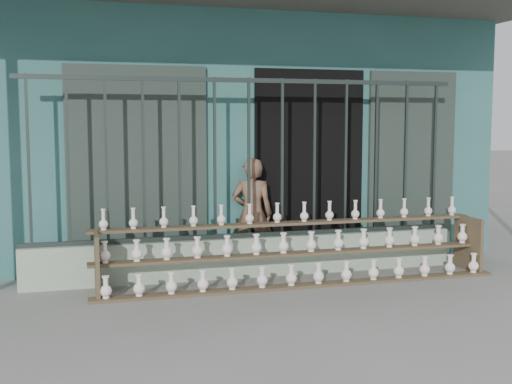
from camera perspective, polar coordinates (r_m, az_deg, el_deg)
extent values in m
plane|color=slate|center=(6.22, 2.49, -10.16)|extent=(60.00, 60.00, 0.00)
cube|color=#2E615F|center=(10.15, -4.98, 5.29)|extent=(7.00, 5.00, 3.20)
cube|color=black|center=(8.01, 4.66, 2.21)|extent=(1.40, 0.12, 2.40)
cube|color=#232E29|center=(7.51, -10.48, 1.87)|extent=(1.60, 0.08, 2.40)
cube|color=#232E29|center=(8.55, 13.60, 2.31)|extent=(1.20, 0.08, 2.40)
cube|color=#9DB49B|center=(7.38, -0.62, -5.75)|extent=(5.00, 0.20, 0.45)
cube|color=#283330|center=(7.01, -19.56, 2.55)|extent=(0.03, 0.03, 1.80)
cube|color=#283330|center=(6.99, -16.36, 2.65)|extent=(0.03, 0.03, 1.80)
cube|color=#283330|center=(7.00, -13.15, 2.74)|extent=(0.03, 0.03, 1.80)
cube|color=#283330|center=(7.02, -9.95, 2.82)|extent=(0.03, 0.03, 1.80)
cube|color=#283330|center=(7.07, -6.79, 2.89)|extent=(0.03, 0.03, 1.80)
cube|color=#283330|center=(7.14, -3.68, 2.95)|extent=(0.03, 0.03, 1.80)
cube|color=#283330|center=(7.23, -0.63, 3.00)|extent=(0.03, 0.03, 1.80)
cube|color=#283330|center=(7.34, 2.33, 3.05)|extent=(0.03, 0.03, 1.80)
cube|color=#283330|center=(7.47, 5.19, 3.08)|extent=(0.03, 0.03, 1.80)
cube|color=#283330|center=(7.62, 7.96, 3.10)|extent=(0.03, 0.03, 1.80)
cube|color=#283330|center=(7.78, 10.61, 3.12)|extent=(0.03, 0.03, 1.80)
cube|color=#283330|center=(7.96, 13.15, 3.13)|extent=(0.03, 0.03, 1.80)
cube|color=#283330|center=(8.15, 15.57, 3.13)|extent=(0.03, 0.03, 1.80)
cube|color=#283330|center=(7.24, -0.64, 9.90)|extent=(5.00, 0.04, 0.05)
cube|color=#283330|center=(7.33, -0.63, -3.84)|extent=(5.00, 0.04, 0.05)
cube|color=brown|center=(6.95, 4.37, -8.29)|extent=(4.50, 0.18, 0.03)
cube|color=brown|center=(7.11, 3.71, -5.47)|extent=(4.50, 0.18, 0.03)
cube|color=brown|center=(7.29, 3.08, -2.79)|extent=(4.50, 0.18, 0.03)
cube|color=brown|center=(6.73, -13.95, -6.26)|extent=(0.04, 0.55, 0.64)
cube|color=brown|center=(8.07, 18.34, -4.35)|extent=(0.04, 0.55, 0.64)
imported|color=brown|center=(7.65, -0.34, -1.94)|extent=(0.56, 0.45, 1.34)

